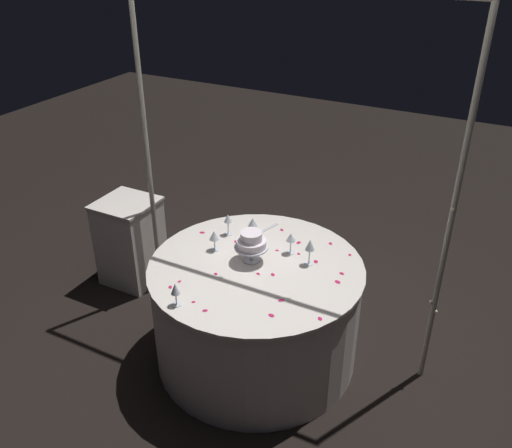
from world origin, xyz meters
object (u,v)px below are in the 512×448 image
(wine_glass_3, at_px, (291,238))
(wine_glass_0, at_px, (214,236))
(wine_glass_4, at_px, (228,220))
(cake_knife, at_px, (261,232))
(decorative_arch, at_px, (282,130))
(wine_glass_1, at_px, (253,223))
(wine_glass_5, at_px, (310,246))
(tiered_cake, at_px, (251,242))
(main_table, at_px, (256,312))
(side_table, at_px, (130,241))
(wine_glass_2, at_px, (175,290))

(wine_glass_3, bearing_deg, wine_glass_0, -156.70)
(wine_glass_4, height_order, cake_knife, wine_glass_4)
(decorative_arch, relative_size, wine_glass_4, 15.12)
(wine_glass_1, xyz_separation_m, wine_glass_4, (-0.19, -0.01, -0.02))
(cake_knife, bearing_deg, wine_glass_5, -25.36)
(decorative_arch, bearing_deg, cake_knife, 163.16)
(wine_glass_4, bearing_deg, cake_knife, 33.52)
(tiered_cake, relative_size, wine_glass_3, 1.48)
(main_table, xyz_separation_m, cake_knife, (-0.17, 0.39, 0.38))
(side_table, xyz_separation_m, tiered_cake, (1.29, -0.31, 0.52))
(main_table, bearing_deg, tiered_cake, 144.08)
(wine_glass_4, height_order, wine_glass_5, wine_glass_5)
(decorative_arch, height_order, wine_glass_0, decorative_arch)
(side_table, xyz_separation_m, cake_knife, (1.18, 0.04, 0.38))
(decorative_arch, relative_size, tiered_cake, 10.79)
(main_table, distance_m, wine_glass_1, 0.60)
(wine_glass_1, height_order, wine_glass_2, wine_glass_1)
(main_table, bearing_deg, decorative_arch, 89.81)
(wine_glass_2, bearing_deg, tiered_cake, 74.98)
(wine_glass_1, height_order, wine_glass_5, wine_glass_5)
(decorative_arch, distance_m, side_table, 1.79)
(wine_glass_0, distance_m, wine_glass_5, 0.64)
(wine_glass_0, height_order, wine_glass_1, wine_glass_1)
(wine_glass_5, xyz_separation_m, cake_knife, (-0.46, 0.22, -0.13))
(decorative_arch, bearing_deg, wine_glass_0, -138.34)
(wine_glass_3, bearing_deg, wine_glass_2, -113.18)
(wine_glass_0, height_order, wine_glass_5, wine_glass_5)
(wine_glass_2, bearing_deg, wine_glass_5, 55.67)
(side_table, distance_m, cake_knife, 1.25)
(tiered_cake, bearing_deg, wine_glass_0, 179.11)
(wine_glass_5, distance_m, cake_knife, 0.52)
(wine_glass_3, bearing_deg, tiered_cake, -132.08)
(decorative_arch, height_order, wine_glass_5, decorative_arch)
(decorative_arch, xyz_separation_m, wine_glass_5, (0.29, -0.17, -0.67))
(wine_glass_1, bearing_deg, tiered_cake, -64.27)
(wine_glass_0, bearing_deg, decorative_arch, 41.66)
(side_table, height_order, tiered_cake, tiered_cake)
(tiered_cake, bearing_deg, wine_glass_2, -105.02)
(wine_glass_3, xyz_separation_m, cake_knife, (-0.29, 0.15, -0.11))
(wine_glass_2, relative_size, wine_glass_4, 0.94)
(wine_glass_0, bearing_deg, side_table, 163.30)
(cake_knife, bearing_deg, tiered_cake, -72.64)
(wine_glass_2, xyz_separation_m, cake_knife, (0.05, 0.96, -0.10))
(wine_glass_3, bearing_deg, side_table, 175.95)
(wine_glass_3, bearing_deg, decorative_arch, 142.42)
(wine_glass_3, height_order, wine_glass_5, wine_glass_5)
(wine_glass_1, relative_size, wine_glass_5, 0.96)
(wine_glass_1, distance_m, wine_glass_3, 0.30)
(side_table, bearing_deg, wine_glass_5, -5.97)
(decorative_arch, height_order, wine_glass_4, decorative_arch)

